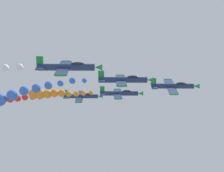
{
  "coord_description": "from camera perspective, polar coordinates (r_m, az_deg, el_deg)",
  "views": [
    {
      "loc": [
        84.12,
        -1.17,
        70.99
      ],
      "look_at": [
        0.0,
        0.0,
        82.99
      ],
      "focal_mm": 64.24,
      "sensor_mm": 36.0,
      "label": 1
    }
  ],
  "objects": [
    {
      "name": "airplane_lead",
      "position": [
        86.33,
        8.75,
        0.01
      ],
      "size": [
        8.59,
        10.35,
        4.84
      ],
      "rotation": [
        0.0,
        0.49,
        0.0
      ],
      "color": "navy"
    },
    {
      "name": "airplane_left_inner",
      "position": [
        95.75,
        1.16,
        -1.04
      ],
      "size": [
        9.03,
        10.35,
        3.84
      ],
      "rotation": [
        0.0,
        0.38,
        0.0
      ],
      "color": "navy"
    },
    {
      "name": "smoke_trail_left_inner",
      "position": [
        98.7,
        -9.08,
        -1.1
      ],
      "size": [
        4.9,
        16.03,
        2.62
      ],
      "color": "orange"
    },
    {
      "name": "airplane_right_inner",
      "position": [
        74.65,
        1.73,
        0.9
      ],
      "size": [
        9.03,
        10.35,
        3.83
      ],
      "rotation": [
        0.0,
        0.37,
        0.0
      ],
      "color": "navy"
    },
    {
      "name": "smoke_trail_right_inner",
      "position": [
        76.39,
        -15.23,
        -1.91
      ],
      "size": [
        2.64,
        21.77,
        7.55
      ],
      "color": "blue"
    },
    {
      "name": "airplane_left_outer",
      "position": [
        106.57,
        -4.31,
        -1.45
      ],
      "size": [
        8.83,
        10.35,
        4.34
      ],
      "rotation": [
        0.0,
        0.43,
        0.0
      ],
      "color": "navy"
    },
    {
      "name": "airplane_right_outer",
      "position": [
        63.42,
        -6.38,
        2.7
      ],
      "size": [
        8.87,
        10.35,
        4.25
      ],
      "rotation": [
        0.0,
        0.42,
        0.0
      ],
      "color": "navy"
    }
  ]
}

